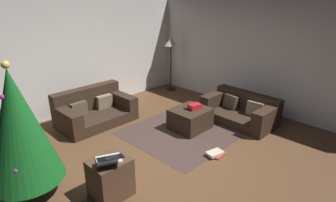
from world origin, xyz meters
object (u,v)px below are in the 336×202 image
(side_table, at_px, (110,178))
(couch_left, at_px, (94,110))
(couch_right, at_px, (241,110))
(tv_remote, at_px, (187,109))
(christmas_tree, at_px, (19,127))
(corner_lamp, at_px, (171,46))
(gift_box, at_px, (195,107))
(book_stack, at_px, (215,154))
(laptop, at_px, (109,159))
(ottoman, at_px, (190,119))

(side_table, bearing_deg, couch_left, 63.71)
(couch_right, xyz_separation_m, tv_remote, (-1.16, 0.59, 0.20))
(couch_right, distance_m, christmas_tree, 4.38)
(tv_remote, xyz_separation_m, corner_lamp, (1.64, 2.06, 0.86))
(gift_box, relative_size, christmas_tree, 0.13)
(christmas_tree, relative_size, book_stack, 5.77)
(gift_box, relative_size, tv_remote, 1.55)
(side_table, distance_m, corner_lamp, 4.86)
(couch_left, relative_size, couch_right, 1.01)
(laptop, bearing_deg, tv_remote, 15.68)
(couch_left, bearing_deg, book_stack, 104.79)
(side_table, xyz_separation_m, laptop, (-0.03, -0.06, 0.34))
(book_stack, bearing_deg, tv_remote, 67.27)
(couch_left, height_order, corner_lamp, corner_lamp)
(gift_box, bearing_deg, christmas_tree, 174.19)
(gift_box, xyz_separation_m, book_stack, (-0.57, -0.96, -0.45))
(ottoman, xyz_separation_m, corner_lamp, (1.57, 2.08, 1.09))
(gift_box, relative_size, book_stack, 0.75)
(christmas_tree, height_order, corner_lamp, christmas_tree)
(side_table, height_order, laptop, laptop)
(couch_left, relative_size, tv_remote, 9.90)
(ottoman, distance_m, gift_box, 0.28)
(couch_left, relative_size, laptop, 3.12)
(couch_right, height_order, gift_box, couch_right)
(couch_right, distance_m, tv_remote, 1.31)
(gift_box, relative_size, corner_lamp, 0.16)
(laptop, bearing_deg, book_stack, -11.63)
(side_table, relative_size, laptop, 1.12)
(christmas_tree, height_order, side_table, christmas_tree)
(couch_left, xyz_separation_m, christmas_tree, (-1.90, -1.46, 0.76))
(tv_remote, bearing_deg, book_stack, -118.95)
(gift_box, bearing_deg, corner_lamp, 54.86)
(tv_remote, bearing_deg, gift_box, -36.15)
(tv_remote, relative_size, christmas_tree, 0.08)
(couch_left, relative_size, gift_box, 6.38)
(ottoman, relative_size, corner_lamp, 0.49)
(ottoman, height_order, corner_lamp, corner_lamp)
(ottoman, xyz_separation_m, side_table, (-2.38, -0.57, 0.07))
(side_table, distance_m, laptop, 0.35)
(side_table, bearing_deg, ottoman, 13.53)
(tv_remote, distance_m, christmas_tree, 3.14)
(tv_remote, bearing_deg, ottoman, -25.90)
(couch_left, bearing_deg, side_table, 63.62)
(christmas_tree, relative_size, laptop, 3.78)
(couch_left, distance_m, laptop, 2.65)
(gift_box, height_order, side_table, side_table)
(ottoman, relative_size, laptop, 1.50)
(laptop, height_order, book_stack, laptop)
(christmas_tree, bearing_deg, couch_right, -11.15)
(corner_lamp, bearing_deg, book_stack, -123.82)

